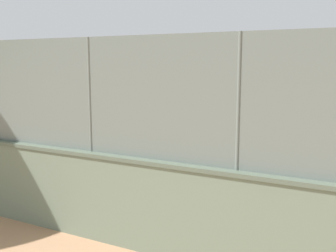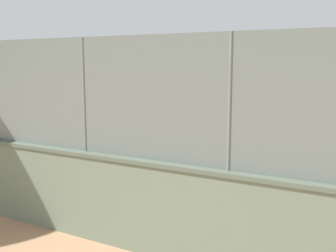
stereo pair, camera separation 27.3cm
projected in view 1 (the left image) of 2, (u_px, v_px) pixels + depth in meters
name	position (u px, v px, depth m)	size (l,w,h in m)	color
ground_plane	(244.00, 135.00, 20.65)	(260.00, 260.00, 0.00)	tan
player_at_service_line	(247.00, 123.00, 18.35)	(0.73, 1.16, 1.61)	black
player_crossing_court	(107.00, 122.00, 19.33)	(0.69, 1.03, 1.48)	#591919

